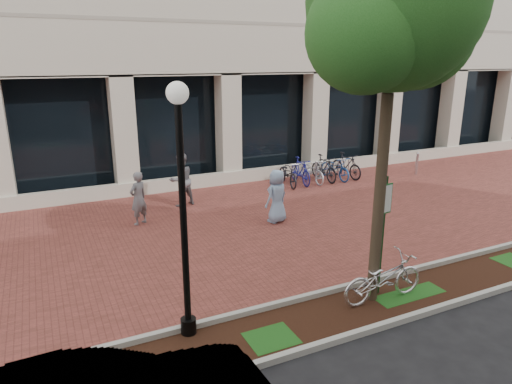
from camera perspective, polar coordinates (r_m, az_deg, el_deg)
name	(u,v)px	position (r m, az deg, el deg)	size (l,w,h in m)	color
ground	(230,228)	(13.40, -3.27, -4.49)	(120.00, 120.00, 0.00)	black
brick_plaza	(230,228)	(13.40, -3.27, -4.47)	(40.00, 9.00, 0.01)	brown
planting_strip	(334,315)	(9.24, 9.75, -14.95)	(40.00, 1.50, 0.01)	black
curb_plaza_side	(313,295)	(9.74, 7.17, -12.68)	(40.00, 0.12, 0.12)	#A4A49A
curb_street_side	(359,333)	(8.71, 12.72, -16.83)	(40.00, 0.12, 0.12)	#A4A49A
parking_sign	(384,221)	(9.55, 15.67, -3.55)	(0.34, 0.07, 2.55)	#153A17
lamppost	(183,201)	(7.62, -9.16, -1.14)	(0.36, 0.36, 4.44)	black
street_tree	(395,14)	(8.83, 17.02, 20.46)	(3.69, 3.08, 7.25)	#453827
locked_bicycle	(383,278)	(9.74, 15.62, -10.32)	(0.66, 1.89, 0.99)	silver
pedestrian_left	(138,198)	(13.85, -14.49, -0.78)	(0.59, 0.39, 1.61)	slate
pedestrian_mid	(181,180)	(15.32, -9.33, 1.51)	(0.87, 0.67, 1.78)	slate
pedestrian_right	(277,196)	(13.61, 2.62, -0.53)	(0.79, 0.52, 1.62)	#7F9CBD
bollard	(417,163)	(20.44, 19.46, 3.39)	(0.12, 0.12, 0.97)	silver
bike_rack_cluster	(318,170)	(18.38, 7.70, 2.80)	(3.53, 1.86, 1.04)	black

